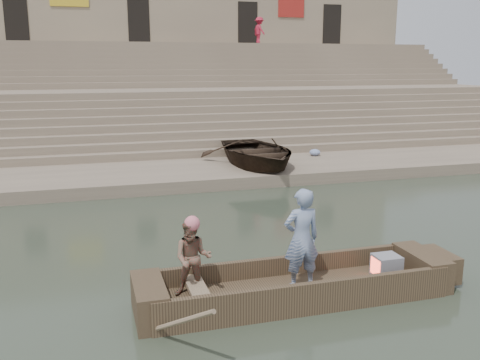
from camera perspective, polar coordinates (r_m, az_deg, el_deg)
name	(u,v)px	position (r m, az deg, el deg)	size (l,w,h in m)	color
ground	(346,249)	(12.15, 11.44, -7.29)	(120.00, 120.00, 0.00)	#283225
lower_landing	(244,171)	(19.27, 0.47, 0.99)	(32.00, 4.00, 0.40)	#83725D
mid_landing	(201,118)	(26.28, -4.25, 6.73)	(32.00, 3.00, 2.80)	#83725D
upper_landing	(177,87)	(33.06, -6.86, 9.96)	(32.00, 3.00, 5.20)	#83725D
ghat_steps	(194,107)	(27.89, -5.00, 7.88)	(32.00, 11.00, 5.20)	#83725D
building_wall	(166,39)	(37.00, -8.04, 14.86)	(32.00, 5.07, 11.20)	gray
main_rowboat	(295,293)	(9.54, 6.00, -12.06)	(5.00, 1.30, 0.22)	brown
rowboat_trim	(307,281)	(9.53, 7.22, -10.81)	(6.04, 2.63, 2.00)	brown
standing_man	(302,239)	(9.19, 6.67, -6.33)	(0.65, 0.43, 1.79)	navy
rowing_man	(193,258)	(8.93, -5.12, -8.42)	(0.65, 0.50, 1.33)	#246E50
television	(386,266)	(10.19, 15.50, -8.93)	(0.46, 0.42, 0.40)	gray
beached_rowboat	(257,152)	(19.20, 1.81, 3.06)	(3.42, 4.78, 0.99)	#2D2116
pedestrian	(259,30)	(33.74, 2.10, 15.87)	(1.03, 0.59, 1.60)	#A81C32
cloth_bundles	(161,163)	(19.19, -8.54, 1.82)	(13.00, 1.61, 0.26)	#3F5999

